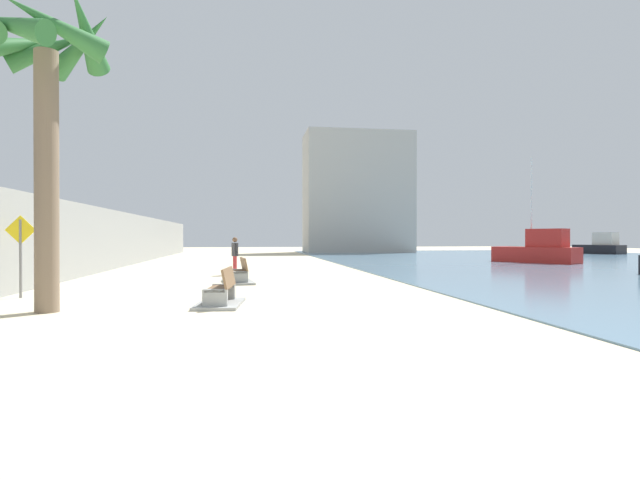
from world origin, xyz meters
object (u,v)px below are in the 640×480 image
object	(u,v)px
person_walking	(235,253)
palm_tree	(44,75)
bench_near	(221,296)
boat_nearest	(538,250)
bench_far	(239,277)
pedestrian_sign	(21,247)
boat_outer	(601,246)
boat_mid_bay	(535,247)

from	to	relation	value
person_walking	palm_tree	bearing A→B (deg)	-110.88
bench_near	boat_nearest	xyz separation A→B (m)	(20.27, 18.09, 0.66)
person_walking	boat_nearest	world-z (taller)	boat_nearest
bench_far	pedestrian_sign	bearing A→B (deg)	-148.34
person_walking	boat_outer	xyz separation A→B (m)	(36.82, 23.06, -0.21)
bench_far	pedestrian_sign	size ratio (longest dim) A/B	0.92
palm_tree	boat_nearest	distance (m)	31.01
boat_outer	boat_mid_bay	bearing A→B (deg)	149.89
boat_nearest	pedestrian_sign	bearing A→B (deg)	-149.16
bench_far	bench_near	bearing A→B (deg)	-93.49
person_walking	bench_near	bearing A→B (deg)	-90.92
boat_outer	pedestrian_sign	distance (m)	52.93
boat_outer	palm_tree	bearing A→B (deg)	-140.24
boat_mid_bay	boat_outer	bearing A→B (deg)	-30.11
bench_near	boat_nearest	size ratio (longest dim) A/B	0.31
bench_far	boat_nearest	distance (m)	23.11
boat_outer	boat_nearest	xyz separation A→B (m)	(-16.71, -15.50, 0.06)
palm_tree	boat_mid_bay	xyz separation A→B (m)	(35.62, 37.29, -4.90)
palm_tree	boat_nearest	bearing A→B (deg)	37.47
palm_tree	pedestrian_sign	distance (m)	5.41
boat_mid_bay	palm_tree	bearing A→B (deg)	-133.68
boat_nearest	pedestrian_sign	world-z (taller)	boat_nearest
boat_outer	pedestrian_sign	bearing A→B (deg)	-144.03
bench_near	person_walking	size ratio (longest dim) A/B	1.25
palm_tree	person_walking	world-z (taller)	palm_tree
bench_near	pedestrian_sign	size ratio (longest dim) A/B	0.92
palm_tree	bench_far	size ratio (longest dim) A/B	3.39
bench_near	boat_outer	size ratio (longest dim) A/B	0.44
bench_near	boat_nearest	world-z (taller)	boat_nearest
boat_outer	boat_nearest	bearing A→B (deg)	-137.16
person_walking	boat_nearest	bearing A→B (deg)	20.62
bench_near	boat_mid_bay	distance (m)	48.43
bench_near	pedestrian_sign	bearing A→B (deg)	156.88
bench_far	pedestrian_sign	world-z (taller)	pedestrian_sign
bench_far	boat_outer	world-z (taller)	boat_outer
palm_tree	boat_outer	world-z (taller)	palm_tree
person_walking	boat_mid_bay	xyz separation A→B (m)	(31.39, 26.21, -0.35)
boat_nearest	person_walking	bearing A→B (deg)	-159.38
palm_tree	boat_outer	bearing A→B (deg)	39.76
boat_nearest	boat_mid_bay	bearing A→B (deg)	58.82
palm_tree	person_walking	bearing A→B (deg)	69.12
boat_outer	boat_nearest	size ratio (longest dim) A/B	0.69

